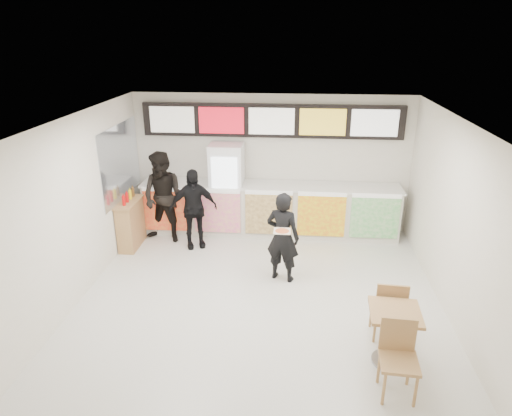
# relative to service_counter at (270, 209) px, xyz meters

# --- Properties ---
(floor) EXTENTS (7.00, 7.00, 0.00)m
(floor) POSITION_rel_service_counter_xyz_m (-0.00, -3.09, -0.57)
(floor) COLOR beige
(floor) RESTS_ON ground
(ceiling) EXTENTS (7.00, 7.00, 0.00)m
(ceiling) POSITION_rel_service_counter_xyz_m (-0.00, -3.09, 2.43)
(ceiling) COLOR white
(ceiling) RESTS_ON wall_back
(wall_back) EXTENTS (6.00, 0.00, 6.00)m
(wall_back) POSITION_rel_service_counter_xyz_m (-0.00, 0.41, 0.93)
(wall_back) COLOR silver
(wall_back) RESTS_ON floor
(wall_left) EXTENTS (0.00, 7.00, 7.00)m
(wall_left) POSITION_rel_service_counter_xyz_m (-3.00, -3.09, 0.93)
(wall_left) COLOR silver
(wall_left) RESTS_ON floor
(wall_right) EXTENTS (0.00, 7.00, 7.00)m
(wall_right) POSITION_rel_service_counter_xyz_m (3.00, -3.09, 0.93)
(wall_right) COLOR silver
(wall_right) RESTS_ON floor
(service_counter) EXTENTS (5.56, 0.77, 1.14)m
(service_counter) POSITION_rel_service_counter_xyz_m (0.00, 0.00, 0.00)
(service_counter) COLOR silver
(service_counter) RESTS_ON floor
(menu_board) EXTENTS (5.50, 0.14, 0.70)m
(menu_board) POSITION_rel_service_counter_xyz_m (0.00, 0.32, 1.88)
(menu_board) COLOR black
(menu_board) RESTS_ON wall_back
(drinks_fridge) EXTENTS (0.70, 0.67, 2.00)m
(drinks_fridge) POSITION_rel_service_counter_xyz_m (-0.93, 0.02, 0.43)
(drinks_fridge) COLOR white
(drinks_fridge) RESTS_ON floor
(mirror_panel) EXTENTS (0.01, 2.00, 1.50)m
(mirror_panel) POSITION_rel_service_counter_xyz_m (-2.99, -0.64, 1.18)
(mirror_panel) COLOR #B2B7BF
(mirror_panel) RESTS_ON wall_left
(customer_main) EXTENTS (0.70, 0.57, 1.66)m
(customer_main) POSITION_rel_service_counter_xyz_m (0.35, -1.96, 0.26)
(customer_main) COLOR black
(customer_main) RESTS_ON floor
(customer_left) EXTENTS (1.11, 0.97, 1.94)m
(customer_left) POSITION_rel_service_counter_xyz_m (-2.19, -0.54, 0.40)
(customer_left) COLOR black
(customer_left) RESTS_ON floor
(customer_mid) EXTENTS (1.06, 0.73, 1.67)m
(customer_mid) POSITION_rel_service_counter_xyz_m (-1.52, -0.77, 0.26)
(customer_mid) COLOR black
(customer_mid) RESTS_ON floor
(pizza_slice) EXTENTS (0.36, 0.36, 0.02)m
(pizza_slice) POSITION_rel_service_counter_xyz_m (0.35, -2.41, 0.58)
(pizza_slice) COLOR beige
(pizza_slice) RESTS_ON customer_main
(cafe_table) EXTENTS (0.69, 1.68, 0.97)m
(cafe_table) POSITION_rel_service_counter_xyz_m (1.89, -4.07, -0.01)
(cafe_table) COLOR tan
(cafe_table) RESTS_ON floor
(condiment_ledge) EXTENTS (0.36, 0.89, 1.19)m
(condiment_ledge) POSITION_rel_service_counter_xyz_m (-2.82, -0.88, -0.06)
(condiment_ledge) COLOR tan
(condiment_ledge) RESTS_ON floor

